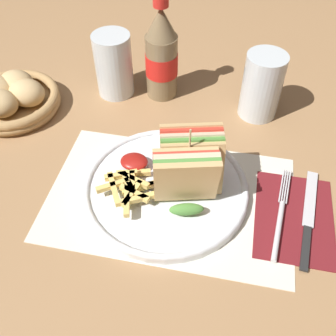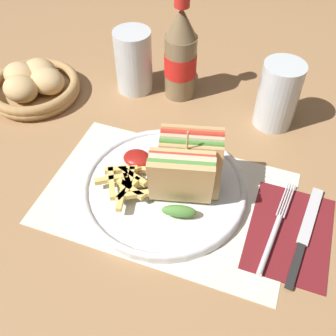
{
  "view_description": "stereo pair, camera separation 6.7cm",
  "coord_description": "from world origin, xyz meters",
  "px_view_note": "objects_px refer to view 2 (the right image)",
  "views": [
    {
      "loc": [
        0.08,
        -0.41,
        0.54
      ],
      "look_at": [
        -0.01,
        0.03,
        0.04
      ],
      "focal_mm": 42.0,
      "sensor_mm": 36.0,
      "label": 1
    },
    {
      "loc": [
        0.14,
        -0.39,
        0.54
      ],
      "look_at": [
        -0.01,
        0.03,
        0.04
      ],
      "focal_mm": 42.0,
      "sensor_mm": 36.0,
      "label": 2
    }
  ],
  "objects_px": {
    "plate_main": "(164,187)",
    "fork": "(274,234)",
    "knife": "(304,235)",
    "coke_bottle_near": "(181,56)",
    "glass_far": "(134,65)",
    "glass_near": "(277,99)",
    "club_sandwich": "(186,171)",
    "bread_basket": "(34,85)"
  },
  "relations": [
    {
      "from": "coke_bottle_near",
      "to": "club_sandwich",
      "type": "bearing_deg",
      "value": -69.49
    },
    {
      "from": "plate_main",
      "to": "fork",
      "type": "bearing_deg",
      "value": -8.37
    },
    {
      "from": "plate_main",
      "to": "coke_bottle_near",
      "type": "relative_size",
      "value": 1.3
    },
    {
      "from": "glass_far",
      "to": "plate_main",
      "type": "bearing_deg",
      "value": -57.54
    },
    {
      "from": "fork",
      "to": "glass_far",
      "type": "bearing_deg",
      "value": 147.47
    },
    {
      "from": "bread_basket",
      "to": "plate_main",
      "type": "bearing_deg",
      "value": -23.92
    },
    {
      "from": "plate_main",
      "to": "fork",
      "type": "relative_size",
      "value": 1.5
    },
    {
      "from": "knife",
      "to": "glass_far",
      "type": "bearing_deg",
      "value": 152.32
    },
    {
      "from": "bread_basket",
      "to": "knife",
      "type": "bearing_deg",
      "value": -16.02
    },
    {
      "from": "glass_near",
      "to": "glass_far",
      "type": "height_order",
      "value": "same"
    },
    {
      "from": "coke_bottle_near",
      "to": "glass_far",
      "type": "relative_size",
      "value": 1.62
    },
    {
      "from": "club_sandwich",
      "to": "bread_basket",
      "type": "distance_m",
      "value": 0.43
    },
    {
      "from": "club_sandwich",
      "to": "coke_bottle_near",
      "type": "xyz_separation_m",
      "value": [
        -0.1,
        0.28,
        0.03
      ]
    },
    {
      "from": "club_sandwich",
      "to": "knife",
      "type": "relative_size",
      "value": 0.66
    },
    {
      "from": "knife",
      "to": "coke_bottle_near",
      "type": "bearing_deg",
      "value": 143.02
    },
    {
      "from": "club_sandwich",
      "to": "plate_main",
      "type": "bearing_deg",
      "value": -179.22
    },
    {
      "from": "plate_main",
      "to": "club_sandwich",
      "type": "xyz_separation_m",
      "value": [
        0.04,
        0.0,
        0.06
      ]
    },
    {
      "from": "coke_bottle_near",
      "to": "glass_far",
      "type": "xyz_separation_m",
      "value": [
        -0.1,
        -0.01,
        -0.04
      ]
    },
    {
      "from": "plate_main",
      "to": "knife",
      "type": "height_order",
      "value": "plate_main"
    },
    {
      "from": "knife",
      "to": "glass_near",
      "type": "distance_m",
      "value": 0.28
    },
    {
      "from": "fork",
      "to": "bread_basket",
      "type": "xyz_separation_m",
      "value": [
        -0.56,
        0.19,
        0.02
      ]
    },
    {
      "from": "club_sandwich",
      "to": "glass_far",
      "type": "height_order",
      "value": "club_sandwich"
    },
    {
      "from": "plate_main",
      "to": "bread_basket",
      "type": "bearing_deg",
      "value": 156.08
    },
    {
      "from": "knife",
      "to": "glass_near",
      "type": "bearing_deg",
      "value": 116.58
    },
    {
      "from": "club_sandwich",
      "to": "coke_bottle_near",
      "type": "bearing_deg",
      "value": 110.51
    },
    {
      "from": "glass_near",
      "to": "glass_far",
      "type": "bearing_deg",
      "value": 177.67
    },
    {
      "from": "knife",
      "to": "bread_basket",
      "type": "bearing_deg",
      "value": 170.19
    },
    {
      "from": "knife",
      "to": "bread_basket",
      "type": "height_order",
      "value": "bread_basket"
    },
    {
      "from": "club_sandwich",
      "to": "knife",
      "type": "xyz_separation_m",
      "value": [
        0.2,
        -0.01,
        -0.06
      ]
    },
    {
      "from": "coke_bottle_near",
      "to": "fork",
      "type": "bearing_deg",
      "value": -49.42
    },
    {
      "from": "glass_far",
      "to": "fork",
      "type": "bearing_deg",
      "value": -38.74
    },
    {
      "from": "glass_near",
      "to": "bread_basket",
      "type": "xyz_separation_m",
      "value": [
        -0.51,
        -0.09,
        -0.03
      ]
    },
    {
      "from": "glass_near",
      "to": "coke_bottle_near",
      "type": "bearing_deg",
      "value": 172.71
    },
    {
      "from": "coke_bottle_near",
      "to": "glass_near",
      "type": "xyz_separation_m",
      "value": [
        0.21,
        -0.03,
        -0.04
      ]
    },
    {
      "from": "plate_main",
      "to": "glass_far",
      "type": "bearing_deg",
      "value": 122.46
    },
    {
      "from": "bread_basket",
      "to": "fork",
      "type": "bearing_deg",
      "value": -18.76
    },
    {
      "from": "club_sandwich",
      "to": "knife",
      "type": "bearing_deg",
      "value": -3.74
    },
    {
      "from": "club_sandwich",
      "to": "glass_near",
      "type": "relative_size",
      "value": 1.0
    },
    {
      "from": "club_sandwich",
      "to": "knife",
      "type": "distance_m",
      "value": 0.21
    },
    {
      "from": "plate_main",
      "to": "glass_near",
      "type": "bearing_deg",
      "value": 59.79
    },
    {
      "from": "glass_far",
      "to": "bread_basket",
      "type": "height_order",
      "value": "glass_far"
    },
    {
      "from": "plate_main",
      "to": "coke_bottle_near",
      "type": "distance_m",
      "value": 0.3
    }
  ]
}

